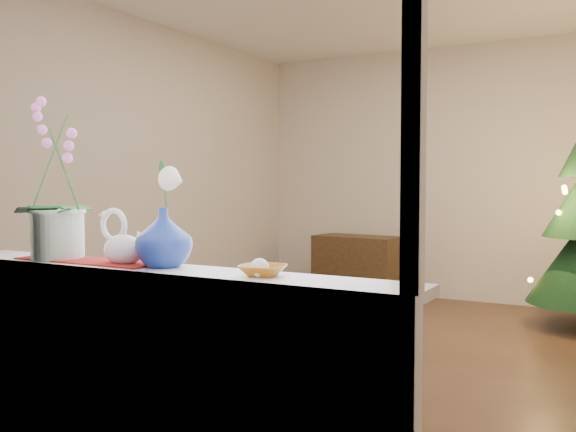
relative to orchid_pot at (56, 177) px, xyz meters
name	(u,v)px	position (x,y,z in m)	size (l,w,h in m)	color
ground	(375,355)	(0.56, 2.37, -1.28)	(5.00, 5.00, 0.00)	#392617
wall_back	(463,174)	(0.56, 4.87, 0.07)	(4.50, 0.10, 2.70)	beige
wall_front	(133,158)	(0.56, -0.13, 0.07)	(4.50, 0.10, 2.70)	beige
wall_left	(138,172)	(-1.69, 2.37, 0.07)	(0.10, 5.00, 2.70)	beige
window_apron	(143,392)	(0.56, -0.09, -0.84)	(2.20, 0.08, 0.88)	white
windowsill	(157,272)	(0.56, 0.00, -0.38)	(2.20, 0.26, 0.04)	white
window_frame	(137,65)	(0.56, -0.10, 0.42)	(2.22, 0.06, 1.60)	white
runner	(88,261)	(0.18, 0.00, -0.36)	(0.70, 0.20, 0.01)	maroon
orchid_pot	(56,177)	(0.00, 0.00, 0.00)	(0.25, 0.25, 0.72)	beige
swan	(124,238)	(0.38, 0.01, -0.25)	(0.26, 0.12, 0.22)	silver
blue_vase	(164,233)	(0.58, 0.02, -0.22)	(0.26, 0.26, 0.27)	navy
lily	(163,173)	(0.58, 0.02, 0.02)	(0.15, 0.09, 0.21)	silver
paperweight	(260,268)	(1.06, -0.03, -0.32)	(0.07, 0.07, 0.07)	silver
amber_dish	(263,271)	(1.05, 0.00, -0.34)	(0.14, 0.14, 0.04)	#975C13
side_table	(357,267)	(-0.46, 4.44, -0.94)	(0.91, 0.45, 0.68)	black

